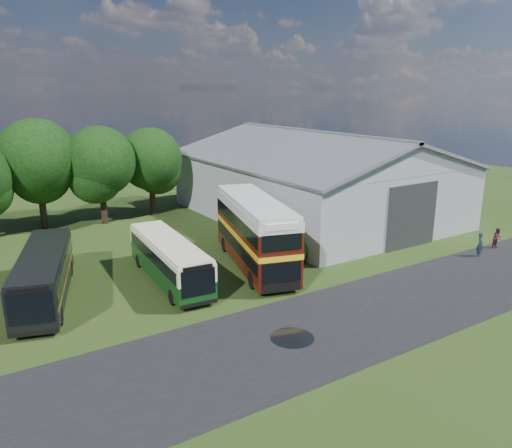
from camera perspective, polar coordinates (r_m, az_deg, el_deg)
ground at (r=28.39m, az=2.97°, el=-9.72°), size 120.00×120.00×0.00m
asphalt_road at (r=28.09m, az=11.67°, el=-10.33°), size 60.00×8.00×0.02m
puddle at (r=25.43m, az=4.15°, el=-12.89°), size 2.20×2.20×0.01m
storage_shed at (r=48.19m, az=6.60°, el=5.84°), size 18.80×24.80×8.15m
tree_mid at (r=46.59m, az=-23.74°, el=6.84°), size 6.80×6.80×9.60m
tree_right_a at (r=46.71m, az=-17.40°, el=6.83°), size 6.26×6.26×8.83m
tree_right_b at (r=49.01m, az=-11.97°, el=7.27°), size 5.98×5.98×8.45m
shrub_front at (r=35.95m, az=4.72°, el=-4.26°), size 1.70×1.70×1.70m
shrub_mid at (r=37.47m, az=2.87°, el=-3.40°), size 1.60×1.60×1.60m
shrub_back at (r=39.03m, az=1.17°, el=-2.61°), size 1.80×1.80×1.80m
bus_green_single at (r=32.21m, az=-9.90°, el=-4.01°), size 3.08×10.18×2.77m
bus_maroon_double at (r=34.11m, az=-0.14°, el=-1.06°), size 5.80×11.50×4.79m
bus_dark_single at (r=31.53m, az=-23.06°, el=-5.34°), size 5.35×10.77×2.90m
visitor_a at (r=40.07m, az=24.25°, el=-2.17°), size 0.78×0.76×1.81m
visitor_b at (r=42.75m, az=25.87°, el=-1.47°), size 0.79×0.62×1.60m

